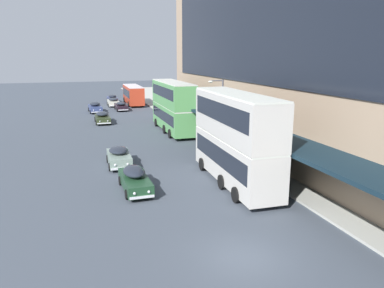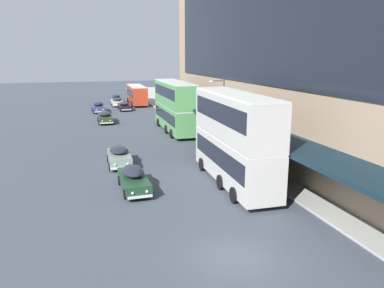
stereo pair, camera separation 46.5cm
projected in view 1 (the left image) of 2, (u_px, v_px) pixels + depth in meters
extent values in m
plane|color=#3E4651|center=(245.00, 257.00, 16.90)|extent=(240.00, 240.00, 0.00)
cube|color=#12242F|center=(367.00, 174.00, 18.04)|extent=(3.20, 72.00, 0.24)
cube|color=#B33720|center=(133.00, 95.00, 68.42)|extent=(2.74, 10.02, 3.00)
cube|color=black|center=(133.00, 93.00, 68.34)|extent=(2.77, 9.22, 1.32)
cube|color=silver|center=(133.00, 86.00, 68.06)|extent=(2.64, 10.02, 0.12)
cube|color=black|center=(129.00, 86.00, 72.81)|extent=(1.28, 0.08, 0.36)
cylinder|color=black|center=(124.00, 100.00, 71.53)|extent=(0.27, 1.00, 1.00)
cylinder|color=black|center=(138.00, 100.00, 72.25)|extent=(0.27, 1.00, 1.00)
cylinder|color=black|center=(129.00, 104.00, 65.49)|extent=(0.27, 1.00, 1.00)
cylinder|color=black|center=(143.00, 104.00, 66.21)|extent=(0.27, 1.00, 1.00)
cube|color=#549A54|center=(173.00, 117.00, 44.34)|extent=(2.65, 11.35, 2.67)
cube|color=black|center=(173.00, 115.00, 44.27)|extent=(2.68, 10.44, 1.17)
cube|color=silver|center=(173.00, 106.00, 44.02)|extent=(2.55, 11.35, 0.12)
cube|color=#549A54|center=(173.00, 94.00, 43.70)|extent=(2.65, 11.35, 2.67)
cube|color=black|center=(173.00, 91.00, 43.63)|extent=(2.68, 10.44, 1.17)
cube|color=silver|center=(173.00, 82.00, 43.38)|extent=(2.55, 11.35, 0.12)
cube|color=black|center=(162.00, 82.00, 48.75)|extent=(1.27, 0.07, 0.36)
cylinder|color=black|center=(156.00, 122.00, 47.83)|extent=(0.26, 1.00, 1.00)
cylinder|color=black|center=(175.00, 121.00, 48.56)|extent=(0.26, 1.00, 1.00)
cylinder|color=black|center=(170.00, 134.00, 40.99)|extent=(0.26, 1.00, 1.00)
cylinder|color=black|center=(192.00, 132.00, 41.72)|extent=(0.26, 1.00, 1.00)
cylinder|color=black|center=(164.00, 129.00, 43.46)|extent=(0.26, 1.00, 1.00)
cylinder|color=black|center=(185.00, 128.00, 44.19)|extent=(0.26, 1.00, 1.00)
cube|color=beige|center=(234.00, 159.00, 26.20)|extent=(2.78, 10.71, 2.93)
cube|color=black|center=(235.00, 154.00, 26.12)|extent=(2.80, 9.86, 1.29)
cube|color=silver|center=(235.00, 138.00, 25.85)|extent=(2.69, 10.71, 0.12)
cube|color=beige|center=(236.00, 116.00, 25.50)|extent=(2.78, 10.71, 2.93)
cube|color=black|center=(236.00, 111.00, 25.42)|extent=(2.80, 9.86, 1.29)
cube|color=silver|center=(236.00, 94.00, 25.15)|extent=(2.69, 10.71, 0.12)
cube|color=black|center=(210.00, 91.00, 30.23)|extent=(1.23, 0.10, 0.36)
cylinder|color=black|center=(202.00, 164.00, 29.56)|extent=(0.28, 1.01, 1.00)
cylinder|color=black|center=(231.00, 162.00, 30.22)|extent=(0.28, 1.01, 1.00)
cylinder|color=black|center=(236.00, 195.00, 23.09)|extent=(0.28, 1.01, 1.00)
cylinder|color=black|center=(272.00, 191.00, 23.76)|extent=(0.28, 1.01, 1.00)
cylinder|color=black|center=(222.00, 182.00, 25.43)|extent=(0.28, 1.01, 1.00)
cylinder|color=black|center=(255.00, 179.00, 26.09)|extent=(0.28, 1.01, 1.00)
cube|color=black|center=(121.00, 107.00, 61.74)|extent=(1.77, 4.65, 0.70)
ellipsoid|color=#1E232D|center=(121.00, 103.00, 61.39)|extent=(1.53, 2.57, 0.51)
cube|color=silver|center=(119.00, 106.00, 63.96)|extent=(1.59, 0.15, 0.14)
cube|color=silver|center=(123.00, 110.00, 59.61)|extent=(1.59, 0.15, 0.14)
sphere|color=silver|center=(116.00, 105.00, 63.72)|extent=(0.18, 0.18, 0.18)
sphere|color=silver|center=(122.00, 105.00, 64.02)|extent=(0.18, 0.18, 0.18)
cylinder|color=black|center=(115.00, 107.00, 62.85)|extent=(0.15, 0.64, 0.64)
cylinder|color=black|center=(125.00, 107.00, 63.38)|extent=(0.15, 0.64, 0.64)
cylinder|color=black|center=(117.00, 110.00, 60.21)|extent=(0.15, 0.64, 0.64)
cylinder|color=black|center=(128.00, 109.00, 60.74)|extent=(0.15, 0.64, 0.64)
cube|color=navy|center=(112.00, 99.00, 71.86)|extent=(1.70, 4.49, 0.80)
ellipsoid|color=#1E232D|center=(112.00, 96.00, 71.51)|extent=(1.49, 2.47, 0.53)
cube|color=silver|center=(111.00, 99.00, 74.04)|extent=(1.59, 0.13, 0.14)
cube|color=silver|center=(114.00, 102.00, 69.81)|extent=(1.59, 0.13, 0.14)
sphere|color=silver|center=(109.00, 98.00, 73.80)|extent=(0.18, 0.18, 0.18)
sphere|color=silver|center=(113.00, 98.00, 74.08)|extent=(0.18, 0.18, 0.18)
cylinder|color=black|center=(107.00, 100.00, 72.97)|extent=(0.14, 0.64, 0.64)
cylinder|color=black|center=(116.00, 100.00, 73.47)|extent=(0.14, 0.64, 0.64)
cylinder|color=black|center=(109.00, 102.00, 70.40)|extent=(0.14, 0.64, 0.64)
cylinder|color=black|center=(118.00, 101.00, 70.90)|extent=(0.14, 0.64, 0.64)
cube|color=gray|center=(119.00, 158.00, 30.74)|extent=(1.85, 4.09, 0.82)
ellipsoid|color=#1E232D|center=(119.00, 150.00, 30.78)|extent=(1.59, 2.26, 0.50)
cube|color=silver|center=(122.00, 169.00, 28.87)|extent=(1.66, 0.16, 0.14)
cube|color=silver|center=(117.00, 155.00, 32.74)|extent=(1.66, 0.16, 0.14)
sphere|color=silver|center=(128.00, 164.00, 28.96)|extent=(0.18, 0.18, 0.18)
sphere|color=silver|center=(115.00, 165.00, 28.70)|extent=(0.18, 0.18, 0.18)
cylinder|color=black|center=(132.00, 165.00, 29.88)|extent=(0.16, 0.64, 0.64)
cylinder|color=black|center=(110.00, 167.00, 29.41)|extent=(0.16, 0.64, 0.64)
cylinder|color=black|center=(128.00, 157.00, 32.22)|extent=(0.16, 0.64, 0.64)
cylinder|color=black|center=(107.00, 159.00, 31.75)|extent=(0.16, 0.64, 0.64)
cube|color=#1C3D25|center=(135.00, 182.00, 25.12)|extent=(1.71, 4.57, 0.78)
ellipsoid|color=#1E232D|center=(134.00, 171.00, 25.18)|extent=(1.48, 2.52, 0.62)
cube|color=silver|center=(142.00, 197.00, 23.05)|extent=(1.55, 0.15, 0.14)
cube|color=silver|center=(129.00, 175.00, 27.32)|extent=(1.55, 0.15, 0.14)
sphere|color=silver|center=(149.00, 192.00, 23.15)|extent=(0.18, 0.18, 0.18)
sphere|color=silver|center=(135.00, 194.00, 22.87)|extent=(0.18, 0.18, 0.18)
cylinder|color=black|center=(152.00, 192.00, 24.15)|extent=(0.15, 0.64, 0.64)
cylinder|color=black|center=(126.00, 194.00, 23.64)|extent=(0.15, 0.64, 0.64)
cylinder|color=black|center=(143.00, 178.00, 26.74)|extent=(0.15, 0.64, 0.64)
cylinder|color=black|center=(120.00, 181.00, 26.23)|extent=(0.15, 0.64, 0.64)
cube|color=#2A331C|center=(103.00, 119.00, 50.16)|extent=(1.86, 4.69, 0.74)
ellipsoid|color=#1E232D|center=(102.00, 114.00, 50.23)|extent=(1.62, 2.59, 0.56)
cube|color=silver|center=(104.00, 123.00, 47.99)|extent=(1.73, 0.14, 0.14)
cube|color=silver|center=(101.00, 117.00, 52.43)|extent=(1.73, 0.14, 0.14)
sphere|color=silver|center=(108.00, 121.00, 48.10)|extent=(0.18, 0.18, 0.18)
sphere|color=silver|center=(100.00, 121.00, 47.81)|extent=(0.18, 0.18, 0.18)
cylinder|color=black|center=(111.00, 122.00, 49.14)|extent=(0.15, 0.64, 0.64)
cylinder|color=black|center=(96.00, 123.00, 48.61)|extent=(0.15, 0.64, 0.64)
cylinder|color=black|center=(109.00, 119.00, 51.83)|extent=(0.15, 0.64, 0.64)
cylinder|color=black|center=(95.00, 119.00, 51.31)|extent=(0.15, 0.64, 0.64)
cube|color=beige|center=(113.00, 103.00, 66.75)|extent=(1.89, 4.53, 0.77)
ellipsoid|color=#1E232D|center=(113.00, 99.00, 66.40)|extent=(1.65, 2.50, 0.53)
cube|color=silver|center=(112.00, 102.00, 68.95)|extent=(1.75, 0.14, 0.14)
cube|color=silver|center=(115.00, 106.00, 64.66)|extent=(1.75, 0.14, 0.14)
sphere|color=silver|center=(109.00, 101.00, 68.71)|extent=(0.18, 0.18, 0.18)
sphere|color=silver|center=(115.00, 101.00, 69.00)|extent=(0.18, 0.18, 0.18)
cylinder|color=black|center=(108.00, 104.00, 67.85)|extent=(0.15, 0.64, 0.64)
cylinder|color=black|center=(118.00, 103.00, 68.38)|extent=(0.15, 0.64, 0.64)
cylinder|color=black|center=(109.00, 105.00, 65.25)|extent=(0.15, 0.64, 0.64)
cylinder|color=black|center=(120.00, 105.00, 65.79)|extent=(0.15, 0.64, 0.64)
cube|color=navy|center=(95.00, 108.00, 59.56)|extent=(1.98, 4.81, 0.82)
ellipsoid|color=#1E232D|center=(95.00, 104.00, 59.62)|extent=(1.68, 2.67, 0.61)
cube|color=silver|center=(97.00, 112.00, 57.41)|extent=(1.71, 0.19, 0.14)
cube|color=silver|center=(94.00, 108.00, 61.83)|extent=(1.71, 0.19, 0.14)
sphere|color=silver|center=(100.00, 110.00, 57.53)|extent=(0.18, 0.18, 0.18)
sphere|color=silver|center=(94.00, 110.00, 57.20)|extent=(0.18, 0.18, 0.18)
cylinder|color=black|center=(102.00, 111.00, 58.59)|extent=(0.16, 0.64, 0.64)
cylinder|color=black|center=(90.00, 112.00, 57.99)|extent=(0.16, 0.64, 0.64)
cylinder|color=black|center=(100.00, 109.00, 61.27)|extent=(0.16, 0.64, 0.64)
cylinder|color=black|center=(89.00, 109.00, 60.68)|extent=(0.16, 0.64, 0.64)
cylinder|color=black|center=(280.00, 173.00, 27.17)|extent=(0.16, 0.16, 0.85)
cylinder|color=black|center=(282.00, 173.00, 27.09)|extent=(0.16, 0.16, 0.85)
cube|color=black|center=(282.00, 163.00, 26.95)|extent=(0.44, 0.46, 0.70)
cylinder|color=black|center=(278.00, 162.00, 27.08)|extent=(0.10, 0.10, 0.63)
cylinder|color=black|center=(285.00, 163.00, 26.80)|extent=(0.10, 0.10, 0.63)
sphere|color=tan|center=(282.00, 157.00, 26.84)|extent=(0.22, 0.22, 0.22)
cylinder|color=black|center=(282.00, 155.00, 26.83)|extent=(0.33, 0.33, 0.02)
cylinder|color=black|center=(282.00, 155.00, 26.81)|extent=(0.21, 0.21, 0.12)
cylinder|color=#4C4C51|center=(222.00, 115.00, 34.86)|extent=(0.16, 0.16, 6.59)
cylinder|color=#4C4C51|center=(217.00, 81.00, 33.94)|extent=(1.20, 0.10, 0.10)
ellipsoid|color=silver|center=(211.00, 82.00, 33.78)|extent=(0.44, 0.28, 0.20)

